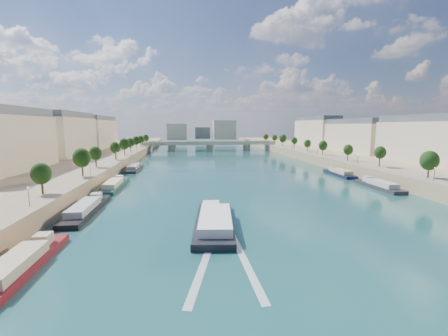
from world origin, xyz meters
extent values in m
plane|color=#0B3034|center=(0.00, 100.00, 0.00)|extent=(700.00, 700.00, 0.00)
cube|color=#9E8460|center=(-72.00, 100.00, 2.50)|extent=(44.00, 520.00, 5.00)
cube|color=#9E8460|center=(72.00, 100.00, 2.50)|extent=(44.00, 520.00, 5.00)
cube|color=gray|center=(-57.00, 100.00, 5.05)|extent=(14.00, 520.00, 0.10)
cube|color=gray|center=(57.00, 100.00, 5.05)|extent=(14.00, 520.00, 0.10)
cylinder|color=#382B1E|center=(-55.00, 42.00, 6.91)|extent=(0.50, 0.50, 3.82)
ellipsoid|color=black|center=(-55.00, 42.00, 10.50)|extent=(4.80, 4.80, 5.52)
cylinder|color=#382B1E|center=(-55.00, 66.00, 6.91)|extent=(0.50, 0.50, 3.82)
ellipsoid|color=black|center=(-55.00, 66.00, 10.50)|extent=(4.80, 4.80, 5.52)
cylinder|color=#382B1E|center=(-55.00, 90.00, 6.91)|extent=(0.50, 0.50, 3.82)
ellipsoid|color=black|center=(-55.00, 90.00, 10.50)|extent=(4.80, 4.80, 5.52)
cylinder|color=#382B1E|center=(-55.00, 114.00, 6.91)|extent=(0.50, 0.50, 3.82)
ellipsoid|color=black|center=(-55.00, 114.00, 10.50)|extent=(4.80, 4.80, 5.52)
cylinder|color=#382B1E|center=(-55.00, 138.00, 6.91)|extent=(0.50, 0.50, 3.82)
ellipsoid|color=black|center=(-55.00, 138.00, 10.50)|extent=(4.80, 4.80, 5.52)
cylinder|color=#382B1E|center=(-55.00, 162.00, 6.91)|extent=(0.50, 0.50, 3.82)
ellipsoid|color=black|center=(-55.00, 162.00, 10.50)|extent=(4.80, 4.80, 5.52)
cylinder|color=#382B1E|center=(-55.00, 186.00, 6.91)|extent=(0.50, 0.50, 3.82)
ellipsoid|color=black|center=(-55.00, 186.00, 10.50)|extent=(4.80, 4.80, 5.52)
cylinder|color=#382B1E|center=(-55.00, 210.00, 6.91)|extent=(0.50, 0.50, 3.82)
ellipsoid|color=black|center=(-55.00, 210.00, 10.50)|extent=(4.80, 4.80, 5.52)
cylinder|color=#382B1E|center=(-55.00, 234.00, 6.91)|extent=(0.50, 0.50, 3.82)
ellipsoid|color=black|center=(-55.00, 234.00, 10.50)|extent=(4.80, 4.80, 5.52)
cylinder|color=#382B1E|center=(55.00, 50.00, 6.91)|extent=(0.50, 0.50, 3.82)
ellipsoid|color=black|center=(55.00, 50.00, 10.50)|extent=(4.80, 4.80, 5.52)
cylinder|color=#382B1E|center=(55.00, 74.00, 6.91)|extent=(0.50, 0.50, 3.82)
ellipsoid|color=black|center=(55.00, 74.00, 10.50)|extent=(4.80, 4.80, 5.52)
cylinder|color=#382B1E|center=(55.00, 98.00, 6.91)|extent=(0.50, 0.50, 3.82)
ellipsoid|color=black|center=(55.00, 98.00, 10.50)|extent=(4.80, 4.80, 5.52)
cylinder|color=#382B1E|center=(55.00, 122.00, 6.91)|extent=(0.50, 0.50, 3.82)
ellipsoid|color=black|center=(55.00, 122.00, 10.50)|extent=(4.80, 4.80, 5.52)
cylinder|color=#382B1E|center=(55.00, 146.00, 6.91)|extent=(0.50, 0.50, 3.82)
ellipsoid|color=black|center=(55.00, 146.00, 10.50)|extent=(4.80, 4.80, 5.52)
cylinder|color=#382B1E|center=(55.00, 170.00, 6.91)|extent=(0.50, 0.50, 3.82)
ellipsoid|color=black|center=(55.00, 170.00, 10.50)|extent=(4.80, 4.80, 5.52)
cylinder|color=#382B1E|center=(55.00, 194.00, 6.91)|extent=(0.50, 0.50, 3.82)
ellipsoid|color=black|center=(55.00, 194.00, 10.50)|extent=(4.80, 4.80, 5.52)
cylinder|color=#382B1E|center=(55.00, 218.00, 6.91)|extent=(0.50, 0.50, 3.82)
ellipsoid|color=black|center=(55.00, 218.00, 10.50)|extent=(4.80, 4.80, 5.52)
cylinder|color=#382B1E|center=(55.00, 242.00, 6.91)|extent=(0.50, 0.50, 3.82)
ellipsoid|color=black|center=(55.00, 242.00, 10.50)|extent=(4.80, 4.80, 5.52)
cylinder|color=black|center=(-52.50, 30.00, 7.00)|extent=(0.14, 0.14, 4.00)
sphere|color=#FFE5B2|center=(-52.50, 30.00, 9.10)|extent=(0.36, 0.36, 0.36)
cylinder|color=black|center=(-52.50, 70.00, 7.00)|extent=(0.14, 0.14, 4.00)
sphere|color=#FFE5B2|center=(-52.50, 70.00, 9.10)|extent=(0.36, 0.36, 0.36)
cylinder|color=black|center=(-52.50, 110.00, 7.00)|extent=(0.14, 0.14, 4.00)
sphere|color=#FFE5B2|center=(-52.50, 110.00, 9.10)|extent=(0.36, 0.36, 0.36)
cylinder|color=black|center=(-52.50, 150.00, 7.00)|extent=(0.14, 0.14, 4.00)
sphere|color=#FFE5B2|center=(-52.50, 150.00, 9.10)|extent=(0.36, 0.36, 0.36)
cylinder|color=black|center=(-52.50, 190.00, 7.00)|extent=(0.14, 0.14, 4.00)
sphere|color=#FFE5B2|center=(-52.50, 190.00, 9.10)|extent=(0.36, 0.36, 0.36)
cylinder|color=black|center=(52.50, 45.00, 7.00)|extent=(0.14, 0.14, 4.00)
sphere|color=#FFE5B2|center=(52.50, 45.00, 9.10)|extent=(0.36, 0.36, 0.36)
cylinder|color=black|center=(52.50, 85.00, 7.00)|extent=(0.14, 0.14, 4.00)
sphere|color=#FFE5B2|center=(52.50, 85.00, 9.10)|extent=(0.36, 0.36, 0.36)
cylinder|color=black|center=(52.50, 125.00, 7.00)|extent=(0.14, 0.14, 4.00)
sphere|color=#FFE5B2|center=(52.50, 125.00, 9.10)|extent=(0.36, 0.36, 0.36)
cylinder|color=black|center=(52.50, 165.00, 7.00)|extent=(0.14, 0.14, 4.00)
sphere|color=#FFE5B2|center=(52.50, 165.00, 9.10)|extent=(0.36, 0.36, 0.36)
cylinder|color=black|center=(52.50, 205.00, 7.00)|extent=(0.14, 0.14, 4.00)
sphere|color=#FFE5B2|center=(52.50, 205.00, 9.10)|extent=(0.36, 0.36, 0.36)
cube|color=beige|center=(-85.00, 83.00, 15.00)|extent=(16.00, 52.00, 20.00)
cube|color=#474C54|center=(-85.00, 83.00, 26.60)|extent=(14.72, 50.44, 3.20)
cube|color=beige|center=(-85.00, 141.00, 15.00)|extent=(16.00, 52.00, 20.00)
cube|color=#474C54|center=(-85.00, 141.00, 26.60)|extent=(14.72, 50.44, 3.20)
cube|color=beige|center=(-85.00, 199.00, 15.00)|extent=(16.00, 52.00, 20.00)
cube|color=#474C54|center=(-85.00, 199.00, 26.60)|extent=(14.72, 50.44, 3.20)
cube|color=beige|center=(85.00, 83.00, 15.00)|extent=(16.00, 52.00, 20.00)
cube|color=#474C54|center=(85.00, 83.00, 26.60)|extent=(14.72, 50.44, 3.20)
cube|color=beige|center=(85.00, 141.00, 15.00)|extent=(16.00, 52.00, 20.00)
cube|color=#474C54|center=(85.00, 141.00, 26.60)|extent=(14.72, 50.44, 3.20)
cube|color=beige|center=(85.00, 199.00, 15.00)|extent=(16.00, 52.00, 20.00)
cube|color=#474C54|center=(85.00, 199.00, 26.60)|extent=(14.72, 50.44, 3.20)
cube|color=beige|center=(-30.00, 310.00, 14.00)|extent=(22.00, 18.00, 18.00)
cube|color=beige|center=(25.00, 320.00, 16.00)|extent=(26.00, 20.00, 22.00)
cube|color=#474C54|center=(0.00, 335.00, 12.00)|extent=(18.00, 16.00, 14.00)
cube|color=#C1B79E|center=(0.00, 221.29, 6.20)|extent=(112.00, 11.00, 2.20)
cube|color=#C1B79E|center=(0.00, 216.29, 7.70)|extent=(112.00, 0.80, 0.90)
cube|color=#C1B79E|center=(0.00, 226.29, 7.70)|extent=(112.00, 0.80, 0.90)
cylinder|color=#C1B79E|center=(-32.00, 221.29, 2.50)|extent=(6.40, 6.40, 5.00)
cylinder|color=#C1B79E|center=(0.00, 221.29, 2.50)|extent=(6.40, 6.40, 5.00)
cylinder|color=#C1B79E|center=(32.00, 221.29, 2.50)|extent=(6.40, 6.40, 5.00)
cube|color=#C1B79E|center=(-52.00, 221.29, 2.50)|extent=(6.00, 12.00, 5.00)
cube|color=#C1B79E|center=(52.00, 221.29, 2.50)|extent=(6.00, 12.00, 5.00)
cube|color=black|center=(-14.77, 28.41, 0.39)|extent=(10.77, 28.40, 1.98)
cube|color=white|center=(-14.77, 26.20, 2.27)|extent=(8.34, 18.60, 1.78)
cube|color=white|center=(-14.77, 36.73, 2.28)|extent=(4.29, 3.72, 1.80)
cube|color=silver|center=(-17.97, 11.41, 0.02)|extent=(7.02, 25.60, 0.04)
cube|color=silver|center=(-11.57, 11.41, 0.02)|extent=(1.66, 26.02, 0.04)
cube|color=maroon|center=(-45.50, 12.20, 0.30)|extent=(5.00, 23.61, 1.80)
cube|color=#BAAB8C|center=(-45.50, 10.31, 2.00)|extent=(4.10, 12.99, 1.60)
cube|color=#BAAB8C|center=(-45.50, 19.28, 2.10)|extent=(2.50, 2.83, 1.80)
cube|color=black|center=(-45.50, 42.62, 0.30)|extent=(5.00, 27.46, 1.80)
cube|color=#ACB1B8|center=(-45.50, 40.43, 2.00)|extent=(4.10, 15.10, 1.60)
cube|color=#ACB1B8|center=(-45.50, 50.86, 2.10)|extent=(2.50, 3.29, 1.80)
cube|color=#1C4839|center=(-45.50, 72.41, 0.30)|extent=(5.00, 25.51, 1.80)
cube|color=beige|center=(-45.50, 70.36, 2.00)|extent=(4.10, 14.03, 1.60)
cube|color=beige|center=(-45.50, 80.06, 2.10)|extent=(2.50, 3.06, 1.80)
cube|color=#242427|center=(-45.50, 113.55, 0.30)|extent=(5.00, 22.77, 1.80)
cube|color=#92939A|center=(-45.50, 111.73, 2.00)|extent=(4.10, 12.52, 1.60)
cube|color=#92939A|center=(-45.50, 120.38, 2.10)|extent=(2.50, 2.73, 1.80)
cube|color=#2A292C|center=(45.50, 60.02, 0.30)|extent=(5.00, 22.03, 1.80)
cube|color=beige|center=(45.50, 58.26, 2.00)|extent=(4.10, 12.11, 1.60)
cube|color=beige|center=(45.50, 66.63, 2.10)|extent=(2.50, 2.64, 1.80)
cube|color=black|center=(45.50, 87.06, 0.30)|extent=(5.00, 21.20, 1.80)
cube|color=beige|center=(45.50, 85.36, 2.00)|extent=(4.10, 11.66, 1.60)
cube|color=beige|center=(45.50, 93.42, 2.10)|extent=(2.50, 2.54, 1.80)
camera|label=1|loc=(-20.67, -33.88, 21.67)|focal=24.00mm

